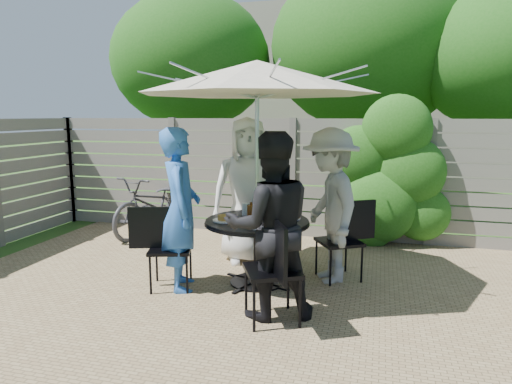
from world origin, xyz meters
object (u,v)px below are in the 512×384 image
(patio_table, at_px, (257,240))
(glass_front, at_px, (271,219))
(person_right, at_px, (330,206))
(glass_back, at_px, (245,209))
(plate_right, at_px, (289,217))
(bicycle, at_px, (156,204))
(plate_left, at_px, (225,219))
(person_front, at_px, (270,227))
(person_left, at_px, (181,210))
(plate_front, at_px, (262,225))
(coffee_cup, at_px, (263,210))
(glass_right, at_px, (278,211))
(syrup_jug, at_px, (251,212))
(plate_back, at_px, (253,211))
(chair_back, at_px, (246,238))
(chair_front, at_px, (273,291))
(chair_right, at_px, (340,257))
(umbrella, at_px, (257,78))
(chair_left, at_px, (170,265))
(person_back, at_px, (248,191))

(patio_table, relative_size, glass_front, 10.71)
(person_right, distance_m, glass_back, 0.97)
(plate_right, xyz_separation_m, bicycle, (-2.49, 1.59, -0.29))
(plate_left, bearing_deg, glass_front, -5.55)
(person_front, xyz_separation_m, plate_right, (-0.00, 0.90, -0.10))
(person_left, bearing_deg, plate_front, -113.45)
(person_right, relative_size, coffee_cup, 14.64)
(person_left, xyz_separation_m, person_right, (1.52, 0.67, -0.01))
(glass_right, xyz_separation_m, bicycle, (-2.35, 1.54, -0.34))
(person_right, xyz_separation_m, glass_front, (-0.56, -0.53, -0.06))
(plate_left, height_order, syrup_jug, syrup_jug)
(plate_back, bearing_deg, chair_back, 113.74)
(chair_front, relative_size, person_front, 0.57)
(glass_front, height_order, bicycle, bicycle)
(chair_right, relative_size, plate_left, 3.57)
(patio_table, distance_m, person_front, 0.90)
(umbrella, xyz_separation_m, chair_left, (-0.89, -0.39, -2.00))
(chair_back, bearing_deg, coffee_cup, 3.39)
(plate_left, distance_m, glass_back, 0.37)
(chair_back, height_order, plate_back, chair_back)
(plate_left, bearing_deg, syrup_jug, 33.09)
(person_front, xyz_separation_m, glass_back, (-0.53, 0.96, -0.06))
(chair_left, distance_m, bicycle, 2.48)
(coffee_cup, bearing_deg, plate_front, -76.15)
(person_front, relative_size, plate_front, 6.74)
(plate_front, bearing_deg, plate_back, 113.63)
(person_back, bearing_deg, coffee_cup, -80.69)
(chair_back, height_order, person_front, person_front)
(plate_front, height_order, glass_front, glass_front)
(chair_right, relative_size, plate_front, 3.57)
(person_front, bearing_deg, chair_back, -89.96)
(patio_table, relative_size, bicycle, 0.82)
(plate_back, xyz_separation_m, plate_right, (0.47, -0.19, 0.00))
(plate_front, height_order, bicycle, bicycle)
(person_left, bearing_deg, umbrella, -90.00)
(chair_right, height_order, syrup_jug, chair_right)
(plate_left, bearing_deg, chair_front, -45.91)
(umbrella, bearing_deg, person_back, 113.63)
(plate_back, relative_size, coffee_cup, 2.17)
(plate_back, bearing_deg, plate_left, -111.37)
(chair_left, relative_size, plate_front, 3.55)
(person_front, relative_size, syrup_jug, 10.95)
(chair_front, bearing_deg, person_front, -2.31)
(person_left, bearing_deg, glass_front, -105.52)
(plate_right, relative_size, bicycle, 0.14)
(person_left, height_order, person_front, person_left)
(syrup_jug, bearing_deg, patio_table, -16.17)
(person_back, bearing_deg, glass_back, -100.42)
(chair_left, bearing_deg, umbrella, 5.84)
(person_right, relative_size, glass_right, 12.55)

